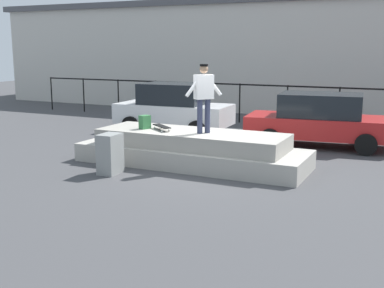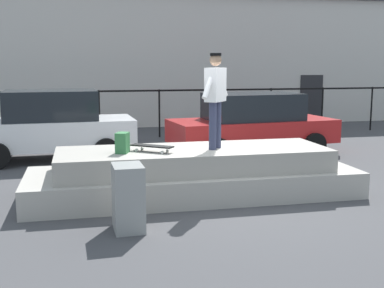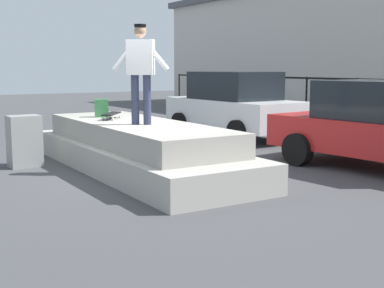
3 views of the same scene
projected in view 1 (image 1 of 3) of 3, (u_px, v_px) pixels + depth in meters
name	position (u px, v px, depth m)	size (l,w,h in m)	color
ground_plane	(207.00, 168.00, 12.75)	(60.00, 60.00, 0.00)	#424244
concrete_ledge	(191.00, 150.00, 13.08)	(6.19, 2.02, 0.90)	#ADA89E
skateboarder	(204.00, 93.00, 12.54)	(0.73, 0.86, 1.77)	#2D334C
skateboard	(162.00, 126.00, 13.17)	(0.77, 0.66, 0.12)	black
backpack	(145.00, 122.00, 13.39)	(0.28, 0.20, 0.37)	#33723F
car_white_sedan_near	(174.00, 108.00, 17.96)	(4.25, 2.22, 1.80)	white
car_red_sedan_mid	(320.00, 120.00, 15.41)	(4.68, 2.48, 1.67)	#B21E1E
utility_box	(110.00, 154.00, 12.13)	(0.44, 0.60, 1.00)	gray
fence_row	(287.00, 97.00, 19.43)	(24.06, 0.06, 1.62)	black
warehouse_building	(320.00, 55.00, 24.46)	(34.98, 7.03, 5.37)	beige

